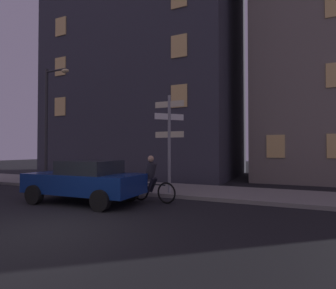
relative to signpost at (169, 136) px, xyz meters
name	(u,v)px	position (x,y,z in m)	size (l,w,h in m)	color
ground_plane	(43,231)	(-0.73, -5.27, -2.38)	(80.00, 80.00, 0.00)	black
sidewalk_kerb	(165,189)	(-0.73, 1.20, -2.31)	(40.00, 3.21, 0.14)	gray
signpost	(169,136)	(0.00, 0.00, 0.00)	(1.23, 0.88, 3.82)	gray
street_lamp	(49,115)	(-7.11, 0.55, 1.28)	(1.59, 0.28, 5.94)	#2D2D30
car_far_oncoming	(85,180)	(-2.10, -2.40, -1.61)	(4.18, 2.01, 1.45)	navy
cyclist	(152,180)	(-0.10, -1.29, -1.63)	(1.81, 0.38, 1.61)	black
building_left_block	(151,49)	(-5.11, 8.08, 7.05)	(12.55, 9.45, 18.85)	#383842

